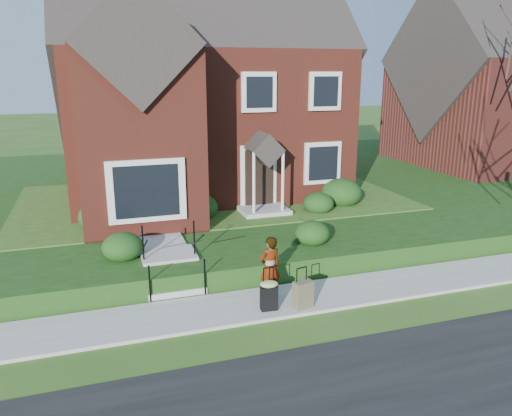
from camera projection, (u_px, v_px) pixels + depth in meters
name	position (u px, v px, depth m)	size (l,w,h in m)	color
ground	(290.00, 301.00, 11.83)	(120.00, 120.00, 0.00)	#2D5119
sidewalk	(290.00, 300.00, 11.82)	(60.00, 1.60, 0.08)	#9E9B93
terrace	(283.00, 183.00, 22.93)	(44.00, 20.00, 0.60)	#193A10
walkway	(156.00, 226.00, 15.50)	(1.20, 6.00, 0.06)	#9E9B93
main_house	(194.00, 71.00, 19.17)	(10.40, 10.20, 9.40)	maroon
neighbour_house	(504.00, 71.00, 25.29)	(9.40, 8.00, 9.20)	maroon
front_steps	(171.00, 267.00, 12.65)	(1.40, 2.02, 1.50)	#9E9B93
foundation_shrubs	(234.00, 207.00, 16.01)	(9.77, 4.80, 1.05)	black
woman	(270.00, 268.00, 11.64)	(0.56, 0.37, 1.53)	#999999
suitcase_black	(269.00, 294.00, 11.14)	(0.44, 0.37, 1.00)	black
suitcase_olive	(303.00, 294.00, 11.26)	(0.49, 0.34, 0.96)	brown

